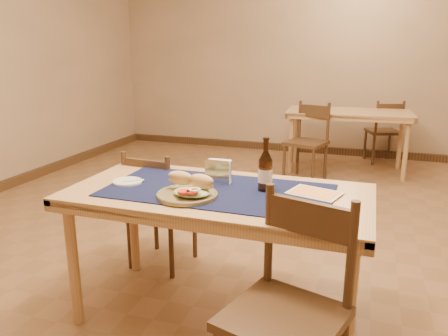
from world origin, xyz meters
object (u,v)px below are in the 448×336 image
(chair_main_far, at_px, (159,207))
(sandwich_plate, at_px, (189,191))
(back_table, at_px, (349,118))
(chair_main_near, at_px, (289,308))
(beer_bottle, at_px, (265,171))
(napkin_holder, at_px, (218,172))
(main_table, at_px, (218,205))

(chair_main_far, bearing_deg, sandwich_plate, -50.58)
(back_table, distance_m, chair_main_near, 3.98)
(chair_main_far, height_order, beer_bottle, beer_bottle)
(chair_main_near, xyz_separation_m, beer_bottle, (-0.26, 0.63, 0.38))
(back_table, bearing_deg, chair_main_near, -89.87)
(chair_main_far, relative_size, sandwich_plate, 2.68)
(sandwich_plate, bearing_deg, napkin_holder, 77.56)
(chair_main_near, xyz_separation_m, sandwich_plate, (-0.60, 0.40, 0.30))
(sandwich_plate, bearing_deg, back_table, 80.69)
(chair_main_far, height_order, chair_main_near, chair_main_near)
(chair_main_far, xyz_separation_m, sandwich_plate, (0.48, -0.59, 0.35))
(main_table, height_order, beer_bottle, beer_bottle)
(main_table, bearing_deg, beer_bottle, 16.47)
(back_table, xyz_separation_m, chair_main_near, (0.01, -3.98, -0.18))
(sandwich_plate, xyz_separation_m, napkin_holder, (0.06, 0.27, 0.03))
(back_table, relative_size, beer_bottle, 5.29)
(back_table, bearing_deg, napkin_holder, -99.04)
(main_table, distance_m, napkin_holder, 0.20)
(chair_main_far, height_order, napkin_holder, napkin_holder)
(chair_main_far, bearing_deg, chair_main_near, -42.50)
(main_table, xyz_separation_m, napkin_holder, (-0.04, 0.12, 0.15))
(back_table, bearing_deg, beer_bottle, -94.21)
(sandwich_plate, bearing_deg, chair_main_far, 129.42)
(sandwich_plate, height_order, napkin_holder, napkin_holder)
(main_table, xyz_separation_m, chair_main_near, (0.49, -0.56, -0.18))
(chair_main_far, xyz_separation_m, beer_bottle, (0.82, -0.36, 0.43))
(back_table, distance_m, napkin_holder, 3.35)
(back_table, relative_size, chair_main_far, 1.80)
(back_table, xyz_separation_m, chair_main_far, (-1.07, -2.99, -0.23))
(back_table, height_order, sandwich_plate, sandwich_plate)
(chair_main_near, distance_m, beer_bottle, 0.77)
(chair_main_near, height_order, beer_bottle, beer_bottle)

